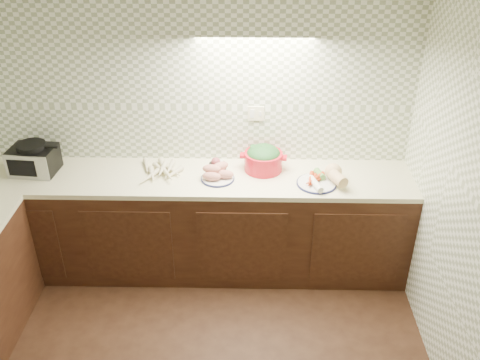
{
  "coord_description": "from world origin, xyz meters",
  "views": [
    {
      "loc": [
        0.5,
        -2.15,
        3.04
      ],
      "look_at": [
        0.43,
        1.25,
        1.02
      ],
      "focal_mm": 40.0,
      "sensor_mm": 36.0,
      "label": 1
    }
  ],
  "objects_px": {
    "toaster_oven": "(33,159)",
    "dutch_oven": "(263,158)",
    "onion_bowl": "(217,165)",
    "veg_plate": "(325,176)",
    "parsnip_pile": "(157,170)",
    "sweet_potato_plate": "(217,174)"
  },
  "relations": [
    {
      "from": "parsnip_pile",
      "to": "dutch_oven",
      "type": "relative_size",
      "value": 0.94
    },
    {
      "from": "toaster_oven",
      "to": "sweet_potato_plate",
      "type": "distance_m",
      "value": 1.47
    },
    {
      "from": "onion_bowl",
      "to": "dutch_oven",
      "type": "xyz_separation_m",
      "value": [
        0.37,
        0.0,
        0.06
      ]
    },
    {
      "from": "onion_bowl",
      "to": "dutch_oven",
      "type": "relative_size",
      "value": 0.37
    },
    {
      "from": "dutch_oven",
      "to": "veg_plate",
      "type": "height_order",
      "value": "dutch_oven"
    },
    {
      "from": "sweet_potato_plate",
      "to": "onion_bowl",
      "type": "height_order",
      "value": "sweet_potato_plate"
    },
    {
      "from": "toaster_oven",
      "to": "onion_bowl",
      "type": "xyz_separation_m",
      "value": [
        1.46,
        0.07,
        -0.08
      ]
    },
    {
      "from": "parsnip_pile",
      "to": "dutch_oven",
      "type": "distance_m",
      "value": 0.85
    },
    {
      "from": "toaster_oven",
      "to": "dutch_oven",
      "type": "bearing_deg",
      "value": 7.47
    },
    {
      "from": "onion_bowl",
      "to": "sweet_potato_plate",
      "type": "bearing_deg",
      "value": -87.6
    },
    {
      "from": "sweet_potato_plate",
      "to": "onion_bowl",
      "type": "relative_size",
      "value": 1.94
    },
    {
      "from": "sweet_potato_plate",
      "to": "onion_bowl",
      "type": "bearing_deg",
      "value": 92.4
    },
    {
      "from": "toaster_oven",
      "to": "parsnip_pile",
      "type": "distance_m",
      "value": 0.99
    },
    {
      "from": "veg_plate",
      "to": "toaster_oven",
      "type": "bearing_deg",
      "value": 177.1
    },
    {
      "from": "parsnip_pile",
      "to": "sweet_potato_plate",
      "type": "bearing_deg",
      "value": -10.18
    },
    {
      "from": "veg_plate",
      "to": "onion_bowl",
      "type": "bearing_deg",
      "value": 167.65
    },
    {
      "from": "toaster_oven",
      "to": "onion_bowl",
      "type": "distance_m",
      "value": 1.46
    },
    {
      "from": "dutch_oven",
      "to": "veg_plate",
      "type": "xyz_separation_m",
      "value": [
        0.48,
        -0.19,
        -0.05
      ]
    },
    {
      "from": "dutch_oven",
      "to": "veg_plate",
      "type": "relative_size",
      "value": 0.97
    },
    {
      "from": "toaster_oven",
      "to": "onion_bowl",
      "type": "relative_size",
      "value": 2.68
    },
    {
      "from": "toaster_oven",
      "to": "dutch_oven",
      "type": "relative_size",
      "value": 0.98
    },
    {
      "from": "toaster_oven",
      "to": "dutch_oven",
      "type": "height_order",
      "value": "toaster_oven"
    }
  ]
}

